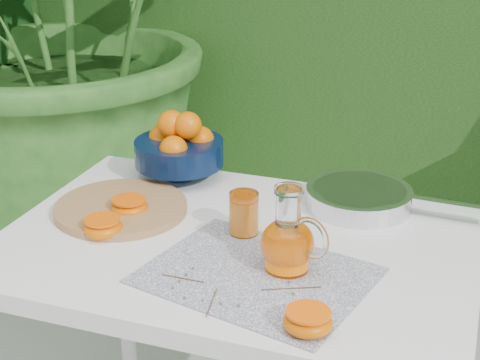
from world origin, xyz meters
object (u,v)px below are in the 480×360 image
(cutting_board, at_px, (121,208))
(juice_pitcher, at_px, (288,242))
(white_table, at_px, (237,273))
(saute_pan, at_px, (361,197))
(fruit_bowl, at_px, (179,147))

(cutting_board, height_order, juice_pitcher, juice_pitcher)
(white_table, distance_m, juice_pitcher, 0.22)
(white_table, xyz_separation_m, juice_pitcher, (0.14, -0.09, 0.15))
(white_table, relative_size, saute_pan, 2.28)
(cutting_board, bearing_deg, white_table, -7.85)
(juice_pitcher, height_order, saute_pan, juice_pitcher)
(cutting_board, height_order, fruit_bowl, fruit_bowl)
(cutting_board, height_order, saute_pan, saute_pan)
(white_table, relative_size, cutting_board, 3.29)
(juice_pitcher, distance_m, saute_pan, 0.35)
(fruit_bowl, height_order, juice_pitcher, same)
(white_table, height_order, cutting_board, cutting_board)
(fruit_bowl, relative_size, saute_pan, 0.60)
(white_table, bearing_deg, fruit_bowl, 132.19)
(juice_pitcher, bearing_deg, white_table, 146.89)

